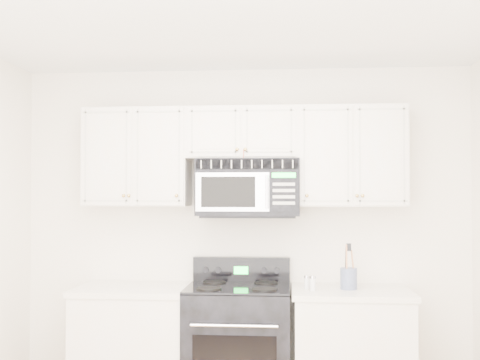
# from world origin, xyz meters

# --- Properties ---
(room) EXTENTS (3.51, 3.51, 2.61)m
(room) POSITION_xyz_m (0.00, 0.00, 1.30)
(room) COLOR olive
(room) RESTS_ON ground
(base_cabinet_left) EXTENTS (0.86, 0.65, 0.92)m
(base_cabinet_left) POSITION_xyz_m (-0.80, 1.44, 0.43)
(base_cabinet_left) COLOR silver
(base_cabinet_left) RESTS_ON ground
(base_cabinet_right) EXTENTS (0.86, 0.65, 0.92)m
(base_cabinet_right) POSITION_xyz_m (0.80, 1.44, 0.43)
(base_cabinet_right) COLOR silver
(base_cabinet_right) RESTS_ON ground
(range) EXTENTS (0.75, 0.69, 1.12)m
(range) POSITION_xyz_m (-0.02, 1.43, 0.48)
(range) COLOR black
(range) RESTS_ON ground
(upper_cabinets) EXTENTS (2.44, 0.37, 0.75)m
(upper_cabinets) POSITION_xyz_m (0.00, 1.58, 1.93)
(upper_cabinets) COLOR silver
(upper_cabinets) RESTS_ON ground
(microwave) EXTENTS (0.77, 0.43, 0.43)m
(microwave) POSITION_xyz_m (0.04, 1.55, 1.66)
(microwave) COLOR black
(microwave) RESTS_ON ground
(utensil_crock) EXTENTS (0.12, 0.12, 0.33)m
(utensil_crock) POSITION_xyz_m (0.78, 1.44, 1.00)
(utensil_crock) COLOR slate
(utensil_crock) RESTS_ON base_cabinet_right
(shaker_salt) EXTENTS (0.04, 0.04, 0.11)m
(shaker_salt) POSITION_xyz_m (0.52, 1.34, 0.97)
(shaker_salt) COLOR silver
(shaker_salt) RESTS_ON base_cabinet_right
(shaker_pepper) EXTENTS (0.04, 0.04, 0.10)m
(shaker_pepper) POSITION_xyz_m (0.48, 1.43, 0.97)
(shaker_pepper) COLOR silver
(shaker_pepper) RESTS_ON base_cabinet_right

